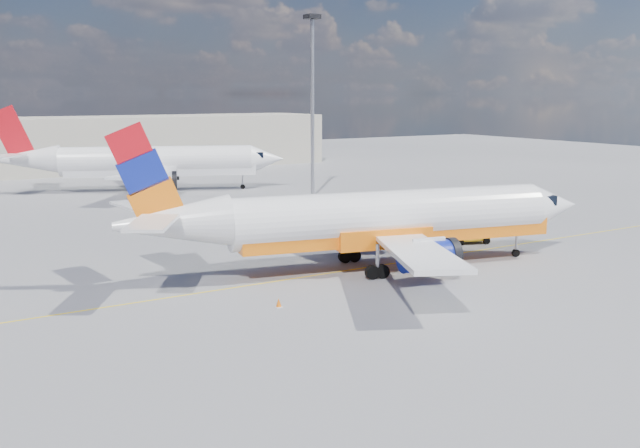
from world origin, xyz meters
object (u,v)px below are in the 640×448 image
gse_tug (468,231)px  traffic_cone (279,303)px  second_jet (148,163)px  main_jet (376,220)px

gse_tug → traffic_cone: bearing=-143.5°
second_jet → gse_tug: size_ratio=10.42×
main_jet → traffic_cone: bearing=-144.0°
main_jet → gse_tug: size_ratio=10.31×
gse_tug → traffic_cone: 21.83m
main_jet → traffic_cone: main_jet is taller
main_jet → second_jet: 45.44m
traffic_cone → second_jet: bearing=79.7°
gse_tug → second_jet: bearing=122.1°
second_jet → traffic_cone: (-9.00, -49.68, -3.16)m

